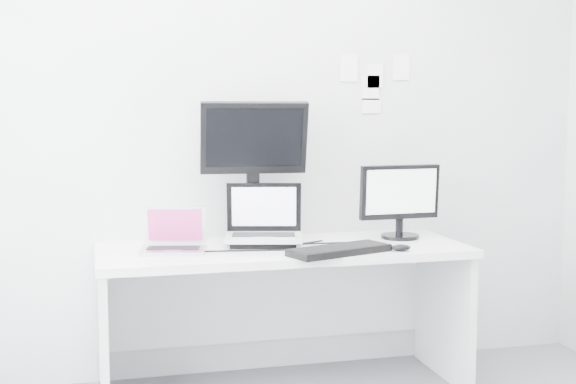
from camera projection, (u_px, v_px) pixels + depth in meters
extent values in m
plane|color=silver|center=(267.00, 119.00, 4.05)|extent=(3.60, 0.00, 3.60)
cube|color=white|center=(283.00, 319.00, 3.82)|extent=(1.80, 0.70, 0.73)
cube|color=#B6B6BB|center=(173.00, 229.00, 3.60)|extent=(0.34, 0.28, 0.22)
cube|color=black|center=(247.00, 223.00, 3.97)|extent=(0.11, 0.11, 0.17)
cube|color=#B4B6BB|center=(264.00, 214.00, 3.77)|extent=(0.43, 0.37, 0.31)
cube|color=black|center=(254.00, 170.00, 3.89)|extent=(0.55, 0.23, 0.73)
cube|color=black|center=(400.00, 200.00, 3.99)|extent=(0.44, 0.22, 0.40)
cube|color=black|center=(339.00, 250.00, 3.58)|extent=(0.53, 0.33, 0.03)
ellipsoid|color=black|center=(401.00, 248.00, 3.65)|extent=(0.10, 0.07, 0.03)
cube|color=white|center=(349.00, 68.00, 4.13)|extent=(0.10, 0.00, 0.14)
cube|color=white|center=(375.00, 76.00, 4.17)|extent=(0.09, 0.00, 0.13)
cube|color=white|center=(401.00, 67.00, 4.20)|extent=(0.10, 0.00, 0.14)
cube|color=white|center=(371.00, 106.00, 4.18)|extent=(0.11, 0.00, 0.08)
cube|color=white|center=(370.00, 88.00, 4.17)|extent=(0.11, 0.00, 0.13)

